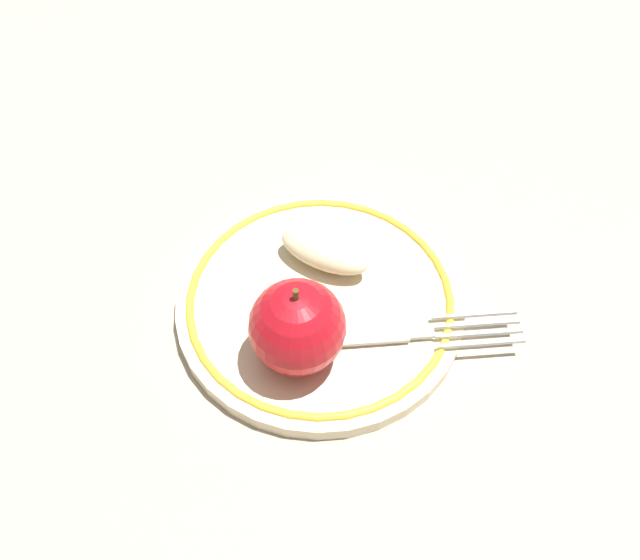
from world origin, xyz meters
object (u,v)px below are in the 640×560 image
Objects in this scene: plate at (320,302)px; apple_red_whole at (296,326)px; apple_slice_front at (324,251)px; fork at (389,335)px.

plate is 0.06m from apple_red_whole.
plate is 0.04m from apple_slice_front.
apple_slice_front reaches higher than fork.
apple_slice_front is 0.08m from fork.
fork is at bearing 150.62° from apple_slice_front.
plate is at bearing 139.71° from fork.
apple_red_whole reaches higher than fork.
apple_red_whole is 0.07m from fork.
fork reaches higher than plate.
apple_red_whole is (-0.05, -0.00, 0.04)m from plate.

